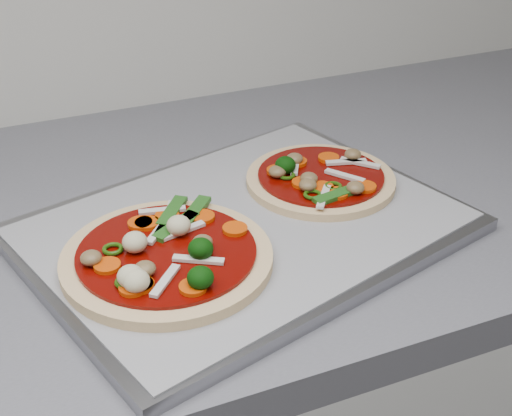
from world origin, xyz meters
name	(u,v)px	position (x,y,z in m)	size (l,w,h in m)	color
countertop	(403,173)	(0.00, 1.30, 0.88)	(3.60, 0.60, 0.04)	slate
baking_tray	(244,229)	(-0.26, 1.22, 0.91)	(0.43, 0.32, 0.01)	gray
parchment	(244,222)	(-0.26, 1.22, 0.92)	(0.41, 0.30, 0.00)	#99989E
pizza_left	(166,256)	(-0.35, 1.17, 0.93)	(0.24, 0.24, 0.03)	#E9BF86
pizza_right	(319,178)	(-0.15, 1.26, 0.92)	(0.18, 0.18, 0.03)	#E9BF86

